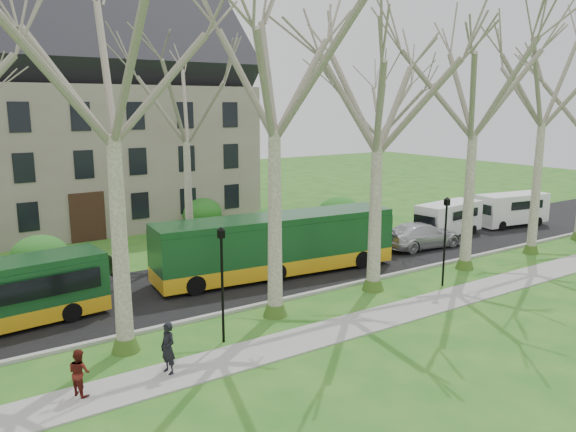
# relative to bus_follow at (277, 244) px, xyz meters

# --- Properties ---
(ground) EXTENTS (120.00, 120.00, 0.00)m
(ground) POSITION_rel_bus_follow_xyz_m (-0.22, -4.99, -1.66)
(ground) COLOR #22631C
(ground) RESTS_ON ground
(sidewalk) EXTENTS (70.00, 2.00, 0.06)m
(sidewalk) POSITION_rel_bus_follow_xyz_m (-0.22, -7.49, -1.63)
(sidewalk) COLOR gray
(sidewalk) RESTS_ON ground
(road) EXTENTS (80.00, 8.00, 0.06)m
(road) POSITION_rel_bus_follow_xyz_m (-0.22, 0.51, -1.63)
(road) COLOR black
(road) RESTS_ON ground
(curb) EXTENTS (80.00, 0.25, 0.14)m
(curb) POSITION_rel_bus_follow_xyz_m (-0.22, -3.49, -1.59)
(curb) COLOR #A5A39E
(curb) RESTS_ON ground
(building) EXTENTS (26.50, 12.20, 16.00)m
(building) POSITION_rel_bus_follow_xyz_m (-6.22, 19.01, 6.41)
(building) COLOR gray
(building) RESTS_ON ground
(tree_row_verge) EXTENTS (49.00, 7.00, 14.00)m
(tree_row_verge) POSITION_rel_bus_follow_xyz_m (-0.22, -4.69, 5.34)
(tree_row_verge) COLOR gray
(tree_row_verge) RESTS_ON ground
(tree_row_far) EXTENTS (33.00, 7.00, 12.00)m
(tree_row_far) POSITION_rel_bus_follow_xyz_m (-1.55, 6.01, 4.34)
(tree_row_far) COLOR gray
(tree_row_far) RESTS_ON ground
(lamp_row) EXTENTS (36.22, 0.22, 4.30)m
(lamp_row) POSITION_rel_bus_follow_xyz_m (-0.22, -5.99, 0.92)
(lamp_row) COLOR black
(lamp_row) RESTS_ON ground
(hedges) EXTENTS (30.60, 8.60, 2.00)m
(hedges) POSITION_rel_bus_follow_xyz_m (-4.88, 9.01, -0.66)
(hedges) COLOR #1B601E
(hedges) RESTS_ON ground
(bus_follow) EXTENTS (12.98, 3.90, 3.20)m
(bus_follow) POSITION_rel_bus_follow_xyz_m (0.00, 0.00, 0.00)
(bus_follow) COLOR #12421D
(bus_follow) RESTS_ON road
(sedan) EXTENTS (5.54, 2.57, 1.57)m
(sedan) POSITION_rel_bus_follow_xyz_m (10.34, -0.32, -0.81)
(sedan) COLOR silver
(sedan) RESTS_ON road
(van_a) EXTENTS (5.37, 2.51, 2.26)m
(van_a) POSITION_rel_bus_follow_xyz_m (14.18, 0.89, -0.47)
(van_a) COLOR white
(van_a) RESTS_ON road
(van_b) EXTENTS (5.62, 2.83, 2.34)m
(van_b) POSITION_rel_bus_follow_xyz_m (20.50, 0.54, -0.43)
(van_b) COLOR white
(van_b) RESTS_ON road
(pedestrian_a) EXTENTS (0.55, 0.71, 1.72)m
(pedestrian_a) POSITION_rel_bus_follow_xyz_m (-8.89, -7.29, -0.74)
(pedestrian_a) COLOR black
(pedestrian_a) RESTS_ON sidewalk
(pedestrian_b) EXTENTS (0.78, 0.87, 1.45)m
(pedestrian_b) POSITION_rel_bus_follow_xyz_m (-11.67, -7.14, -0.87)
(pedestrian_b) COLOR #571A13
(pedestrian_b) RESTS_ON sidewalk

